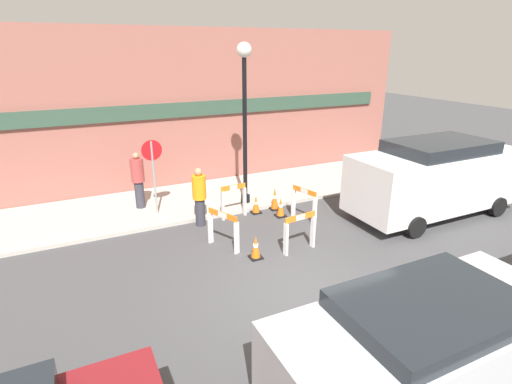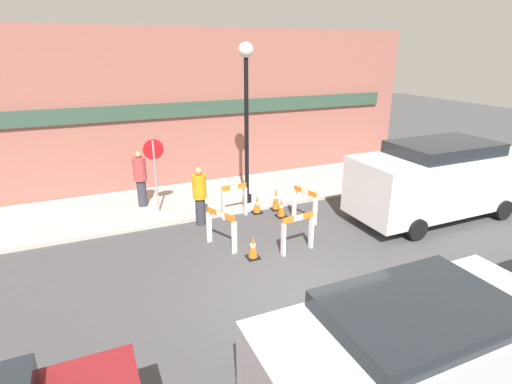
# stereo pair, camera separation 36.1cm
# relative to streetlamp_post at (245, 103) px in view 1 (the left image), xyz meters

# --- Properties ---
(ground_plane) EXTENTS (60.00, 60.00, 0.00)m
(ground_plane) POSITION_rel_streetlamp_post_xyz_m (-0.95, -5.10, -3.26)
(ground_plane) COLOR #424244
(sidewalk_slab) EXTENTS (18.00, 3.31, 0.11)m
(sidewalk_slab) POSITION_rel_streetlamp_post_xyz_m (-0.95, 1.06, -3.21)
(sidewalk_slab) COLOR #ADA89E
(sidewalk_slab) RESTS_ON ground_plane
(storefront_facade) EXTENTS (18.00, 0.22, 5.50)m
(storefront_facade) POSITION_rel_streetlamp_post_xyz_m (-0.95, 2.79, -0.51)
(storefront_facade) COLOR #93564C
(storefront_facade) RESTS_ON ground_plane
(streetlamp_post) EXTENTS (0.44, 0.44, 4.88)m
(streetlamp_post) POSITION_rel_streetlamp_post_xyz_m (0.00, 0.00, 0.00)
(streetlamp_post) COLOR black
(streetlamp_post) RESTS_ON sidewalk_slab
(stop_sign) EXTENTS (0.60, 0.06, 2.25)m
(stop_sign) POSITION_rel_streetlamp_post_xyz_m (-2.79, 0.29, -1.64)
(stop_sign) COLOR gray
(stop_sign) RESTS_ON sidewalk_slab
(barricade_0) EXTENTS (0.81, 0.19, 1.03)m
(barricade_0) POSITION_rel_streetlamp_post_xyz_m (-0.72, -0.75, -2.71)
(barricade_0) COLOR white
(barricade_0) RESTS_ON ground_plane
(barricade_1) EXTENTS (0.53, 0.95, 0.99)m
(barricade_1) POSITION_rel_streetlamp_post_xyz_m (-1.72, -2.44, -2.71)
(barricade_1) COLOR white
(barricade_1) RESTS_ON ground_plane
(barricade_2) EXTENTS (0.91, 0.23, 0.99)m
(barricade_2) POSITION_rel_streetlamp_post_xyz_m (-0.06, -3.42, -2.72)
(barricade_2) COLOR white
(barricade_2) RESTS_ON ground_plane
(barricade_3) EXTENTS (0.36, 0.91, 0.99)m
(barricade_3) POSITION_rel_streetlamp_post_xyz_m (1.07, -1.81, -2.72)
(barricade_3) COLOR white
(barricade_3) RESTS_ON ground_plane
(traffic_cone_0) EXTENTS (0.30, 0.30, 0.57)m
(traffic_cone_0) POSITION_rel_streetlamp_post_xyz_m (0.02, -0.73, -2.99)
(traffic_cone_0) COLOR black
(traffic_cone_0) RESTS_ON ground_plane
(traffic_cone_1) EXTENTS (0.30, 0.30, 0.73)m
(traffic_cone_1) POSITION_rel_streetlamp_post_xyz_m (0.69, -0.72, -2.91)
(traffic_cone_1) COLOR black
(traffic_cone_1) RESTS_ON ground_plane
(traffic_cone_2) EXTENTS (0.30, 0.30, 0.60)m
(traffic_cone_2) POSITION_rel_streetlamp_post_xyz_m (0.58, -1.30, -2.97)
(traffic_cone_2) COLOR black
(traffic_cone_2) RESTS_ON ground_plane
(traffic_cone_3) EXTENTS (0.30, 0.30, 0.59)m
(traffic_cone_3) POSITION_rel_streetlamp_post_xyz_m (-1.21, -3.28, -2.98)
(traffic_cone_3) COLOR black
(traffic_cone_3) RESTS_ON ground_plane
(person_worker) EXTENTS (0.55, 0.55, 1.71)m
(person_worker) POSITION_rel_streetlamp_post_xyz_m (-1.80, -0.85, -2.35)
(person_worker) COLOR #33333D
(person_worker) RESTS_ON ground_plane
(person_pedestrian) EXTENTS (0.43, 0.43, 1.76)m
(person_pedestrian) POSITION_rel_streetlamp_post_xyz_m (-3.15, 1.01, -2.21)
(person_pedestrian) COLOR #33333D
(person_pedestrian) RESTS_ON sidewalk_slab
(parked_car_1) EXTENTS (4.51, 2.01, 1.67)m
(parked_car_1) POSITION_rel_streetlamp_post_xyz_m (-0.84, -7.98, -2.31)
(parked_car_1) COLOR #B7BABF
(parked_car_1) RESTS_ON ground_plane
(work_van) EXTENTS (5.42, 2.18, 2.29)m
(work_van) POSITION_rel_streetlamp_post_xyz_m (4.83, -3.13, -2.01)
(work_van) COLOR white
(work_van) RESTS_ON ground_plane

